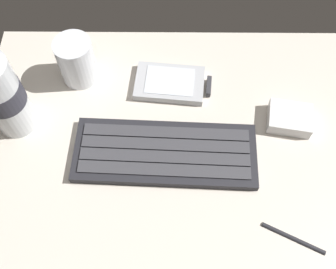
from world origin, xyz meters
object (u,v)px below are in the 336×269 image
(handheld_device, at_px, (172,83))
(stylus_pen, at_px, (292,238))
(juice_cup, at_px, (76,62))
(keyboard, at_px, (164,153))
(charger_block, at_px, (288,118))

(handheld_device, height_order, stylus_pen, handheld_device)
(juice_cup, bearing_deg, keyboard, -45.77)
(stylus_pen, bearing_deg, charger_block, 110.39)
(juice_cup, height_order, stylus_pen, juice_cup)
(keyboard, xyz_separation_m, juice_cup, (-0.15, 0.16, 0.03))
(keyboard, height_order, charger_block, charger_block)
(keyboard, height_order, juice_cup, juice_cup)
(charger_block, distance_m, stylus_pen, 0.20)
(juice_cup, distance_m, stylus_pen, 0.45)
(handheld_device, height_order, juice_cup, juice_cup)
(keyboard, distance_m, handheld_device, 0.14)
(keyboard, height_order, stylus_pen, keyboard)
(handheld_device, bearing_deg, stylus_pen, -57.11)
(handheld_device, xyz_separation_m, charger_block, (0.19, -0.07, 0.00))
(handheld_device, distance_m, charger_block, 0.21)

